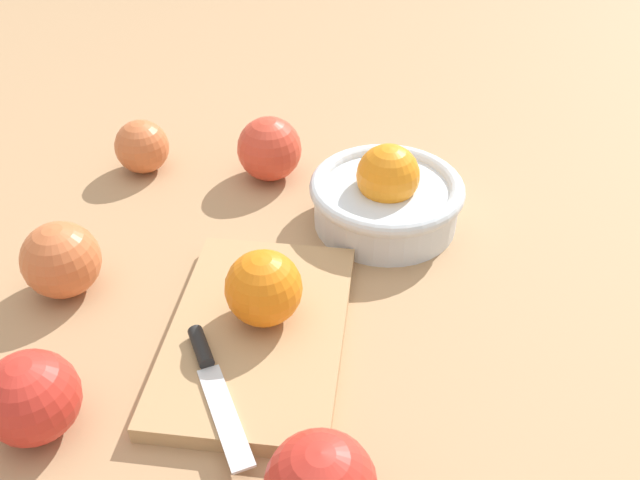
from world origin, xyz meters
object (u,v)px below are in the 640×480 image
(apple_front_left, at_px, (142,147))
(apple_front_right, at_px, (32,398))
(cutting_board, at_px, (259,333))
(orange_on_board, at_px, (264,288))
(apple_front_center, at_px, (61,260))
(apple_mid_left, at_px, (269,149))
(bowl, at_px, (386,196))
(knife, at_px, (211,375))

(apple_front_left, height_order, apple_front_right, apple_front_right)
(cutting_board, height_order, orange_on_board, orange_on_board)
(apple_front_center, bearing_deg, apple_mid_left, 139.52)
(orange_on_board, relative_size, apple_mid_left, 0.90)
(bowl, xyz_separation_m, apple_front_center, (0.13, -0.34, 0.00))
(knife, xyz_separation_m, apple_front_right, (0.04, -0.14, 0.02))
(apple_front_left, distance_m, apple_front_right, 0.41)
(bowl, xyz_separation_m, apple_front_right, (0.30, -0.30, 0.00))
(orange_on_board, height_order, knife, orange_on_board)
(cutting_board, relative_size, apple_front_left, 3.70)
(orange_on_board, relative_size, apple_front_left, 1.06)
(orange_on_board, bearing_deg, apple_front_right, -55.65)
(apple_mid_left, bearing_deg, knife, -3.09)
(knife, relative_size, apple_front_center, 1.86)
(knife, height_order, apple_front_center, apple_front_center)
(orange_on_board, xyz_separation_m, apple_front_center, (-0.05, -0.21, -0.02))
(apple_mid_left, height_order, apple_front_right, apple_mid_left)
(bowl, relative_size, cutting_board, 0.70)
(bowl, bearing_deg, apple_front_left, -108.75)
(apple_front_left, bearing_deg, apple_mid_left, 86.41)
(knife, bearing_deg, apple_mid_left, 176.91)
(apple_mid_left, xyz_separation_m, apple_front_right, (0.40, -0.16, -0.00))
(apple_front_left, bearing_deg, bowl, 71.25)
(apple_mid_left, relative_size, apple_front_left, 1.18)
(orange_on_board, distance_m, apple_front_left, 0.34)
(apple_mid_left, distance_m, apple_front_left, 0.17)
(orange_on_board, bearing_deg, apple_front_left, -146.78)
(orange_on_board, bearing_deg, bowl, 145.77)
(cutting_board, height_order, apple_front_center, apple_front_center)
(bowl, relative_size, orange_on_board, 2.43)
(cutting_board, bearing_deg, apple_front_center, -107.64)
(bowl, bearing_deg, cutting_board, -33.36)
(bowl, distance_m, apple_mid_left, 0.17)
(cutting_board, relative_size, apple_front_center, 3.22)
(bowl, height_order, orange_on_board, bowl)
(bowl, distance_m, cutting_board, 0.24)
(knife, distance_m, apple_front_left, 0.39)
(cutting_board, distance_m, knife, 0.07)
(cutting_board, xyz_separation_m, apple_front_left, (-0.30, -0.18, 0.03))
(bowl, height_order, apple_front_left, bowl)
(apple_mid_left, bearing_deg, apple_front_left, -93.59)
(cutting_board, height_order, knife, knife)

